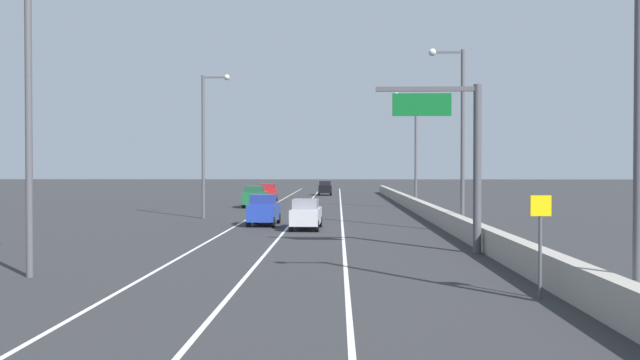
{
  "coord_description": "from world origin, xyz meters",
  "views": [
    {
      "loc": [
        1.21,
        -5.78,
        3.79
      ],
      "look_at": [
        -0.28,
        50.21,
        2.81
      ],
      "focal_mm": 38.02,
      "sensor_mm": 36.0,
      "label": 1
    }
  ],
  "objects_px": {
    "car_blue_0": "(264,210)",
    "lamp_post_left_near": "(35,99)",
    "car_red_1": "(268,193)",
    "car_silver_2": "(306,214)",
    "speed_advisory_sign": "(540,238)",
    "lamp_post_right_second": "(459,128)",
    "lamp_post_right_third": "(413,142)",
    "lamp_post_right_near": "(629,73)",
    "car_green_4": "(255,197)",
    "overhead_sign_gantry": "(461,147)",
    "car_black_3": "(325,188)",
    "lamp_post_left_mid": "(206,136)"
  },
  "relations": [
    {
      "from": "speed_advisory_sign",
      "to": "lamp_post_right_third",
      "type": "distance_m",
      "value": 43.56
    },
    {
      "from": "car_silver_2",
      "to": "car_red_1",
      "type": "bearing_deg",
      "value": 99.79
    },
    {
      "from": "lamp_post_left_near",
      "to": "speed_advisory_sign",
      "type": "bearing_deg",
      "value": -11.67
    },
    {
      "from": "lamp_post_right_near",
      "to": "lamp_post_right_second",
      "type": "distance_m",
      "value": 22.97
    },
    {
      "from": "overhead_sign_gantry",
      "to": "lamp_post_right_second",
      "type": "height_order",
      "value": "lamp_post_right_second"
    },
    {
      "from": "overhead_sign_gantry",
      "to": "car_black_3",
      "type": "height_order",
      "value": "overhead_sign_gantry"
    },
    {
      "from": "lamp_post_left_mid",
      "to": "car_red_1",
      "type": "distance_m",
      "value": 26.15
    },
    {
      "from": "car_blue_0",
      "to": "lamp_post_left_near",
      "type": "bearing_deg",
      "value": -104.47
    },
    {
      "from": "lamp_post_right_second",
      "to": "car_red_1",
      "type": "bearing_deg",
      "value": 112.59
    },
    {
      "from": "speed_advisory_sign",
      "to": "lamp_post_right_third",
      "type": "xyz_separation_m",
      "value": [
        1.11,
        43.32,
        4.42
      ]
    },
    {
      "from": "lamp_post_right_second",
      "to": "lamp_post_left_near",
      "type": "height_order",
      "value": "same"
    },
    {
      "from": "speed_advisory_sign",
      "to": "lamp_post_left_mid",
      "type": "height_order",
      "value": "lamp_post_left_mid"
    },
    {
      "from": "lamp_post_right_third",
      "to": "car_red_1",
      "type": "distance_m",
      "value": 20.57
    },
    {
      "from": "car_black_3",
      "to": "lamp_post_left_mid",
      "type": "bearing_deg",
      "value": -100.41
    },
    {
      "from": "overhead_sign_gantry",
      "to": "speed_advisory_sign",
      "type": "relative_size",
      "value": 2.5
    },
    {
      "from": "lamp_post_right_third",
      "to": "car_blue_0",
      "type": "xyz_separation_m",
      "value": [
        -11.9,
        -18.47,
        -5.16
      ]
    },
    {
      "from": "overhead_sign_gantry",
      "to": "lamp_post_right_third",
      "type": "relative_size",
      "value": 0.69
    },
    {
      "from": "lamp_post_left_near",
      "to": "car_silver_2",
      "type": "relative_size",
      "value": 2.48
    },
    {
      "from": "car_black_3",
      "to": "car_green_4",
      "type": "relative_size",
      "value": 0.95
    },
    {
      "from": "car_silver_2",
      "to": "car_green_4",
      "type": "distance_m",
      "value": 24.09
    },
    {
      "from": "lamp_post_right_near",
      "to": "car_green_4",
      "type": "xyz_separation_m",
      "value": [
        -15.29,
        47.88,
        -5.15
      ]
    },
    {
      "from": "lamp_post_left_near",
      "to": "car_blue_0",
      "type": "xyz_separation_m",
      "value": [
        5.54,
        21.48,
        -5.16
      ]
    },
    {
      "from": "lamp_post_left_near",
      "to": "car_green_4",
      "type": "bearing_deg",
      "value": 86.66
    },
    {
      "from": "lamp_post_right_third",
      "to": "car_blue_0",
      "type": "bearing_deg",
      "value": -122.81
    },
    {
      "from": "car_blue_0",
      "to": "car_black_3",
      "type": "relative_size",
      "value": 0.99
    },
    {
      "from": "lamp_post_right_near",
      "to": "lamp_post_right_third",
      "type": "relative_size",
      "value": 1.0
    },
    {
      "from": "speed_advisory_sign",
      "to": "lamp_post_right_third",
      "type": "bearing_deg",
      "value": 88.53
    },
    {
      "from": "speed_advisory_sign",
      "to": "car_silver_2",
      "type": "xyz_separation_m",
      "value": [
        -7.85,
        21.93,
        -0.82
      ]
    },
    {
      "from": "lamp_post_right_second",
      "to": "lamp_post_right_third",
      "type": "relative_size",
      "value": 1.0
    },
    {
      "from": "overhead_sign_gantry",
      "to": "lamp_post_left_mid",
      "type": "xyz_separation_m",
      "value": [
        -15.35,
        20.56,
        1.45
      ]
    },
    {
      "from": "lamp_post_right_second",
      "to": "lamp_post_left_near",
      "type": "xyz_separation_m",
      "value": [
        -17.57,
        -16.97,
        0.0
      ]
    },
    {
      "from": "lamp_post_right_second",
      "to": "car_green_4",
      "type": "height_order",
      "value": "lamp_post_right_second"
    },
    {
      "from": "lamp_post_right_third",
      "to": "lamp_post_left_near",
      "type": "xyz_separation_m",
      "value": [
        -17.45,
        -39.95,
        0.0
      ]
    },
    {
      "from": "lamp_post_right_near",
      "to": "lamp_post_right_third",
      "type": "xyz_separation_m",
      "value": [
        -0.29,
        45.95,
        0.0
      ]
    },
    {
      "from": "car_silver_2",
      "to": "car_black_3",
      "type": "distance_m",
      "value": 52.92
    },
    {
      "from": "car_red_1",
      "to": "car_silver_2",
      "type": "relative_size",
      "value": 1.07
    },
    {
      "from": "car_blue_0",
      "to": "lamp_post_right_third",
      "type": "bearing_deg",
      "value": 57.19
    },
    {
      "from": "car_green_4",
      "to": "speed_advisory_sign",
      "type": "bearing_deg",
      "value": -72.94
    },
    {
      "from": "lamp_post_right_second",
      "to": "car_black_3",
      "type": "distance_m",
      "value": 55.48
    },
    {
      "from": "speed_advisory_sign",
      "to": "car_blue_0",
      "type": "relative_size",
      "value": 0.74
    },
    {
      "from": "car_blue_0",
      "to": "car_silver_2",
      "type": "bearing_deg",
      "value": -44.8
    },
    {
      "from": "lamp_post_right_near",
      "to": "car_black_3",
      "type": "xyz_separation_m",
      "value": [
        -9.12,
        77.48,
        -5.18
      ]
    },
    {
      "from": "lamp_post_left_near",
      "to": "car_green_4",
      "type": "distance_m",
      "value": 42.27
    },
    {
      "from": "lamp_post_left_near",
      "to": "car_green_4",
      "type": "relative_size",
      "value": 2.52
    },
    {
      "from": "lamp_post_left_mid",
      "to": "car_silver_2",
      "type": "distance_m",
      "value": 13.1
    },
    {
      "from": "lamp_post_right_second",
      "to": "lamp_post_right_third",
      "type": "distance_m",
      "value": 22.97
    },
    {
      "from": "lamp_post_right_second",
      "to": "car_silver_2",
      "type": "xyz_separation_m",
      "value": [
        -9.08,
        1.59,
        -5.23
      ]
    },
    {
      "from": "lamp_post_right_near",
      "to": "car_red_1",
      "type": "relative_size",
      "value": 2.31
    },
    {
      "from": "speed_advisory_sign",
      "to": "car_red_1",
      "type": "xyz_separation_m",
      "value": [
        -13.81,
        56.5,
        -0.75
      ]
    },
    {
      "from": "lamp_post_right_second",
      "to": "lamp_post_right_third",
      "type": "height_order",
      "value": "same"
    }
  ]
}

